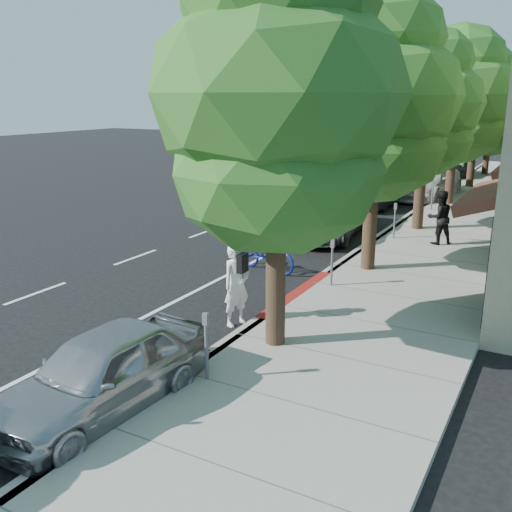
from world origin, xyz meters
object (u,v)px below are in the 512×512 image
Objects in this scene: silver_suv at (324,213)px; pedestrian at (440,218)px; cyclist at (237,285)px; near_car_a at (102,372)px; white_pickup at (428,182)px; street_tree_3 at (458,97)px; street_tree_5 at (491,112)px; street_tree_0 at (277,100)px; dark_sedan at (379,190)px; street_tree_4 at (478,102)px; street_tree_1 at (377,100)px; dark_suv_far at (459,166)px; street_tree_2 at (427,106)px; bicycle at (267,253)px.

silver_suv is 4.20m from pedestrian.
cyclist is 0.47× the size of near_car_a.
cyclist reaches higher than white_pickup.
cyclist is at bearing -94.52° from street_tree_3.
cyclist is at bearing -83.53° from white_pickup.
street_tree_5 reaches higher than cyclist.
dark_sedan is (-2.89, 16.50, -4.22)m from street_tree_0.
street_tree_4 is 27.83m from near_car_a.
street_tree_1 is 1.86× the size of dark_suv_far.
silver_suv reaches higher than dark_suv_far.
white_pickup reaches higher than dark_suv_far.
dark_suv_far is at bearing 94.85° from street_tree_2.
white_pickup is at bearing -113.85° from pedestrian.
street_tree_0 is at bearing -90.00° from street_tree_1.
dark_suv_far is (-1.40, 10.50, -4.27)m from street_tree_3.
bicycle is at bearing 103.10° from near_car_a.
street_tree_4 is at bearing 90.00° from street_tree_3.
street_tree_3 is at bearing -120.14° from pedestrian.
dark_suv_far is (0.03, 8.56, -0.09)m from white_pickup.
silver_suv is at bearing 100.92° from near_car_a.
white_pickup reaches higher than bicycle.
pedestrian reaches higher than bicycle.
street_tree_1 reaches higher than pedestrian.
dark_suv_far is at bearing 80.43° from silver_suv.
street_tree_1 reaches higher than cyclist.
street_tree_3 is 1.91× the size of dark_suv_far.
street_tree_2 is at bearing -8.03° from bicycle.
street_tree_2 is 1.65× the size of dark_sedan.
silver_suv reaches higher than dark_sedan.
street_tree_1 reaches higher than white_pickup.
street_tree_4 is 8.97m from dark_sedan.
street_tree_1 reaches higher than near_car_a.
street_tree_3 is at bearing 90.00° from street_tree_1.
street_tree_3 reaches higher than cyclist.
pedestrian reaches higher than near_car_a.
street_tree_3 reaches higher than dark_sedan.
silver_suv is (-1.62, 9.16, -0.14)m from cyclist.
dark_suv_far is (1.49, 12.00, -0.02)m from dark_sedan.
bicycle is at bearing -101.53° from street_tree_3.
white_pickup is at bearing 100.24° from street_tree_2.
dark_sedan is (-2.89, -1.50, -4.25)m from street_tree_3.
street_tree_2 reaches higher than cyclist.
dark_sedan is 1.11× the size of near_car_a.
cyclist is (-1.36, -5.25, -3.98)m from street_tree_1.
street_tree_2 is at bearing 30.29° from silver_suv.
dark_suv_far is 18.76m from pedestrian.
street_tree_3 is at bearing -88.15° from dark_suv_far.
near_car_a is at bearing -92.91° from street_tree_4.
white_pickup is at bearing 70.28° from dark_sedan.
dark_sedan reaches higher than near_car_a.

